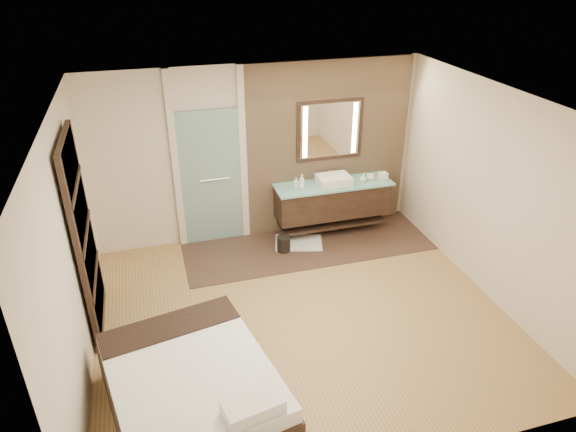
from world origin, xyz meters
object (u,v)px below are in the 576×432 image
object	(u,v)px
bed	(193,391)
vanity	(333,200)
mirror_unit	(330,130)
waste_bin	(284,244)

from	to	relation	value
bed	vanity	bearing A→B (deg)	38.65
mirror_unit	waste_bin	size ratio (longest dim) A/B	4.22
mirror_unit	waste_bin	bearing A→B (deg)	-146.20
bed	mirror_unit	bearing A→B (deg)	40.75
vanity	mirror_unit	bearing A→B (deg)	90.00
vanity	mirror_unit	size ratio (longest dim) A/B	1.75
mirror_unit	bed	size ratio (longest dim) A/B	0.50
bed	waste_bin	size ratio (longest dim) A/B	8.43
vanity	waste_bin	bearing A→B (deg)	-157.85
waste_bin	mirror_unit	bearing A→B (deg)	33.80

